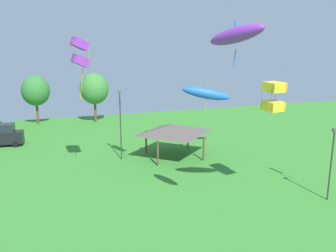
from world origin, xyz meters
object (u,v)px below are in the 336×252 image
parked_car_second_from_left (5,135)px  treeline_tree_2 (36,91)px  light_post_0 (331,160)px  light_post_2 (120,122)px  kite_flying_4 (236,35)px  treeline_tree_3 (94,89)px  park_pavilion (174,129)px  kite_flying_2 (206,93)px  kite_flying_7 (80,52)px  kite_flying_6 (274,97)px

parked_car_second_from_left → treeline_tree_2: bearing=78.1°
light_post_0 → light_post_2: 20.00m
kite_flying_4 → treeline_tree_2: size_ratio=0.56×
treeline_tree_3 → light_post_0: bearing=-68.5°
parked_car_second_from_left → treeline_tree_2: size_ratio=0.58×
park_pavilion → light_post_0: bearing=-61.1°
park_pavilion → light_post_2: 5.68m
kite_flying_2 → park_pavilion: (-4.26, -1.39, -3.41)m
parked_car_second_from_left → light_post_0: light_post_0 is taller
kite_flying_7 → light_post_0: size_ratio=0.91×
kite_flying_4 → kite_flying_7: kite_flying_4 is taller
kite_flying_4 → kite_flying_7: size_ratio=0.78×
kite_flying_7 → parked_car_second_from_left: bearing=120.9°
kite_flying_4 → light_post_2: size_ratio=0.56×
light_post_0 → park_pavilion: bearing=118.9°
park_pavilion → light_post_0: 16.03m
kite_flying_6 → light_post_2: 16.36m
park_pavilion → treeline_tree_3: treeline_tree_3 is taller
kite_flying_2 → treeline_tree_3: kite_flying_2 is taller
light_post_2 → treeline_tree_3: treeline_tree_3 is taller
parked_car_second_from_left → kite_flying_7: bearing=-53.6°
light_post_0 → light_post_2: (-13.27, 14.95, 0.76)m
kite_flying_7 → light_post_2: bearing=46.0°
kite_flying_6 → treeline_tree_3: bearing=106.1°
kite_flying_2 → light_post_0: kite_flying_2 is taller
parked_car_second_from_left → light_post_2: bearing=-32.1°
kite_flying_6 → light_post_2: bearing=125.0°
parked_car_second_from_left → light_post_0: 35.17m
kite_flying_4 → park_pavilion: 19.23m
kite_flying_4 → light_post_2: 19.71m
kite_flying_6 → treeline_tree_2: bearing=117.9°
light_post_2 → treeline_tree_2: bearing=112.9°
park_pavilion → treeline_tree_2: treeline_tree_2 is taller
kite_flying_6 → light_post_2: kite_flying_6 is taller
kite_flying_2 → treeline_tree_3: 21.23m
parked_car_second_from_left → light_post_2: size_ratio=0.58×
kite_flying_6 → treeline_tree_2: 37.99m
kite_flying_4 → treeline_tree_2: bearing=107.2°
kite_flying_2 → kite_flying_7: kite_flying_7 is taller
kite_flying_4 → park_pavilion: bearing=81.9°
kite_flying_6 → parked_car_second_from_left: 31.51m
kite_flying_4 → light_post_0: size_ratio=0.71×
kite_flying_6 → kite_flying_7: bearing=146.1°
treeline_tree_3 → kite_flying_6: bearing=-73.9°
kite_flying_7 → light_post_0: bearing=-31.9°
kite_flying_6 → kite_flying_7: size_ratio=0.42×
kite_flying_7 → treeline_tree_2: (-4.60, 24.64, -6.14)m
park_pavilion → light_post_0: (7.75, -14.03, 0.19)m
light_post_0 → kite_flying_2: bearing=102.8°
kite_flying_4 → kite_flying_7: 15.25m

